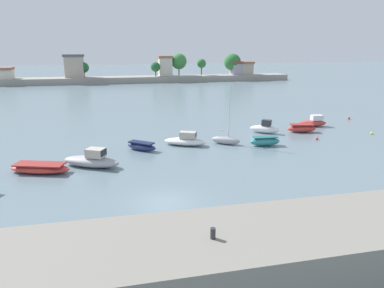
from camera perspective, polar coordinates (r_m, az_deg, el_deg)
The scene contains 16 objects.
ground_plane at distance 25.94m, azimuth -4.41°, elevation -9.29°, with size 400.00×400.00×0.00m, color slate.
seawall_embankment at distance 16.82m, azimuth 0.74°, elevation -18.65°, with size 79.50×5.43×2.79m, color gray.
mooring_bollard at distance 15.84m, azimuth 3.36°, elevation -14.04°, with size 0.23×0.23×0.49m, color #2D2D33.
moored_boat_1 at distance 34.27m, azimuth -23.08°, elevation -3.57°, with size 5.72×3.47×0.84m.
moored_boat_2 at distance 34.27m, azimuth -15.67°, elevation -2.53°, with size 5.77×4.21×1.77m.
moored_boat_3 at distance 38.57m, azimuth -8.06°, elevation -0.36°, with size 3.45×3.16×0.92m.
moored_boat_4 at distance 40.14m, azimuth -1.01°, elevation 0.56°, with size 5.11×3.57×1.55m.
moored_boat_5 at distance 40.76m, azimuth 5.39°, elevation 0.70°, with size 3.31×2.79×7.00m.
moored_boat_6 at distance 40.78m, azimuth 11.56°, elevation 0.44°, with size 3.49×1.45×1.04m.
moored_boat_7 at distance 46.69m, azimuth 11.52°, elevation 2.47°, with size 3.68×3.19×1.74m.
moored_boat_8 at distance 48.41m, azimuth 17.11°, elevation 2.41°, with size 3.83×1.91×1.06m.
moored_boat_9 at distance 52.37m, azimuth 18.76°, elevation 3.29°, with size 4.14×1.68×1.58m.
mooring_buoy_0 at distance 50.55m, azimuth 26.75°, elevation 1.56°, with size 0.32×0.32×0.32m, color yellow.
mooring_buoy_1 at distance 45.01m, azimuth 19.31°, elevation 0.82°, with size 0.32×0.32×0.32m, color red.
mooring_buoy_2 at distance 59.59m, azimuth 23.77°, elevation 3.80°, with size 0.35×0.35×0.35m, color red.
distant_shoreline at distance 112.47m, azimuth -8.42°, elevation 10.96°, with size 106.43×7.28×8.57m.
Camera 1 is at (-3.30, -23.35, 10.81)m, focal length 33.43 mm.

